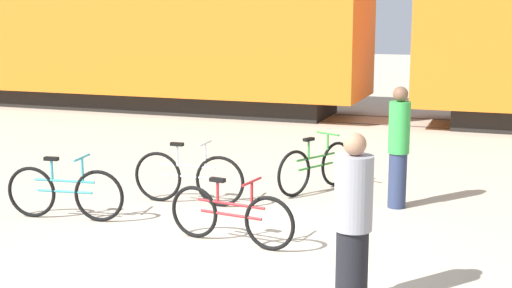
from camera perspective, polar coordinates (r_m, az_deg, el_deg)
The scene contains 10 objects.
ground_plane at distance 8.43m, azimuth -2.17°, elevation -9.24°, with size 80.00×80.00×0.00m, color #B2A893.
freight_train at distance 18.83m, azimuth 10.88°, elevation 10.74°, with size 52.09×3.00×5.61m.
rail_near at distance 18.34m, azimuth 10.20°, elevation 1.52°, with size 64.09×0.07×0.01m, color #4C4238.
rail_far at distance 19.74m, azimuth 10.91°, elevation 2.14°, with size 64.09×0.07×0.01m, color #4C4238.
bicycle_teal at distance 10.23m, azimuth -15.04°, elevation -3.77°, with size 1.73×0.46×0.90m.
bicycle_silver at distance 10.71m, azimuth -5.42°, elevation -2.70°, with size 1.77×0.46×0.96m.
bicycle_maroon at distance 8.87m, azimuth -2.02°, elevation -5.75°, with size 1.74×0.46×0.84m.
bicycle_green at distance 11.46m, azimuth 4.81°, elevation -1.87°, with size 0.82×1.61×0.92m.
person_in_grey at distance 6.96m, azimuth 7.76°, elevation -6.18°, with size 0.37×0.37×1.73m.
person_in_green at distance 10.57m, azimuth 11.34°, elevation -0.21°, with size 0.31×0.31×1.79m.
Camera 1 is at (2.98, -7.35, 2.87)m, focal length 50.00 mm.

